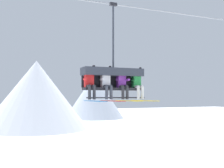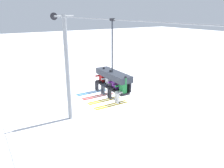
{
  "view_description": "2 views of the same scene",
  "coord_description": "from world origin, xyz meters",
  "views": [
    {
      "loc": [
        -4.08,
        -10.61,
        5.41
      ],
      "look_at": [
        0.14,
        -0.69,
        5.87
      ],
      "focal_mm": 45.0,
      "sensor_mm": 36.0,
      "label": 1
    },
    {
      "loc": [
        8.93,
        -6.26,
        9.29
      ],
      "look_at": [
        0.42,
        -0.98,
        5.97
      ],
      "focal_mm": 35.0,
      "sensor_mm": 36.0,
      "label": 2
    }
  ],
  "objects": [
    {
      "name": "skier_green",
      "position": [
        1.13,
        -0.94,
        5.91
      ],
      "size": [
        0.48,
        1.7,
        1.34
      ],
      "color": "#23843D"
    },
    {
      "name": "lift_cable",
      "position": [
        -0.23,
        -0.8,
        8.95
      ],
      "size": [
        18.34,
        0.05,
        0.05
      ],
      "color": "gray"
    },
    {
      "name": "skier_purple",
      "position": [
        0.47,
        -0.95,
        5.89
      ],
      "size": [
        0.46,
        1.7,
        1.23
      ],
      "color": "purple"
    },
    {
      "name": "chairlift_chair",
      "position": [
        0.15,
        -0.73,
        6.21
      ],
      "size": [
        2.39,
        0.74,
        3.69
      ],
      "color": "#232328"
    },
    {
      "name": "skier_white",
      "position": [
        -0.18,
        -0.94,
        5.91
      ],
      "size": [
        0.48,
        1.7,
        1.34
      ],
      "color": "silver"
    },
    {
      "name": "skier_red",
      "position": [
        -0.83,
        -0.94,
        5.91
      ],
      "size": [
        0.48,
        1.7,
        1.34
      ],
      "color": "red"
    },
    {
      "name": "lift_tower_near",
      "position": [
        -8.4,
        -0.02,
        4.78
      ],
      "size": [
        0.36,
        1.88,
        9.23
      ],
      "color": "gray",
      "rests_on": "ground_plane"
    }
  ]
}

